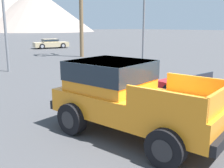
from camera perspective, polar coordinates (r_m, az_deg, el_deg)
The scene contains 4 objects.
ground_plane at distance 7.41m, azimuth 5.76°, elevation -10.26°, with size 320.00×320.00×0.00m, color #424244.
orange_pickup_truck at distance 7.06m, azimuth 3.23°, elevation -2.05°, with size 2.98×5.02×1.93m.
red_convertible_car at distance 10.42m, azimuth 20.98°, elevation -1.81°, with size 2.00×4.22×1.09m.
parked_car_tan at distance 35.16m, azimuth -13.20°, elevation 8.60°, with size 4.63×2.67×1.20m.
Camera 1 is at (-5.04, -4.61, 2.87)m, focal length 42.00 mm.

